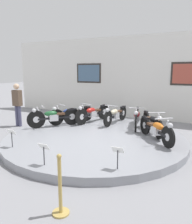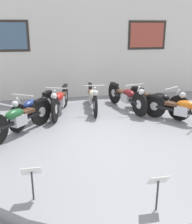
# 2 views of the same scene
# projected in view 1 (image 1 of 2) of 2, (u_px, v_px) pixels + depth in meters

# --- Properties ---
(ground_plane) EXTENTS (60.00, 60.00, 0.00)m
(ground_plane) POSITION_uv_depth(u_px,v_px,m) (95.00, 141.00, 7.15)
(ground_plane) COLOR gray
(display_platform) EXTENTS (5.75, 5.75, 0.20)m
(display_platform) POSITION_uv_depth(u_px,v_px,m) (95.00, 138.00, 7.13)
(display_platform) COLOR gray
(display_platform) RESTS_ON ground_plane
(back_wall) EXTENTS (14.00, 0.22, 3.90)m
(back_wall) POSITION_uv_depth(u_px,v_px,m) (134.00, 78.00, 10.47)
(back_wall) COLOR white
(back_wall) RESTS_ON ground_plane
(motorcycle_green) EXTENTS (1.35, 1.56, 0.81)m
(motorcycle_green) POSITION_uv_depth(u_px,v_px,m) (54.00, 116.00, 8.14)
(motorcycle_green) COLOR black
(motorcycle_green) RESTS_ON display_platform
(motorcycle_blue) EXTENTS (1.03, 1.75, 0.79)m
(motorcycle_blue) POSITION_uv_depth(u_px,v_px,m) (71.00, 114.00, 8.69)
(motorcycle_blue) COLOR black
(motorcycle_blue) RESTS_ON display_platform
(motorcycle_red) EXTENTS (0.66, 1.95, 0.80)m
(motorcycle_red) POSITION_uv_depth(u_px,v_px,m) (93.00, 113.00, 8.87)
(motorcycle_red) COLOR black
(motorcycle_red) RESTS_ON display_platform
(motorcycle_cream) EXTENTS (0.54, 1.96, 0.78)m
(motorcycle_cream) POSITION_uv_depth(u_px,v_px,m) (115.00, 114.00, 8.65)
(motorcycle_cream) COLOR black
(motorcycle_cream) RESTS_ON display_platform
(motorcycle_maroon) EXTENTS (0.63, 1.96, 0.80)m
(motorcycle_maroon) POSITION_uv_depth(u_px,v_px,m) (137.00, 117.00, 8.07)
(motorcycle_maroon) COLOR black
(motorcycle_maroon) RESTS_ON display_platform
(motorcycle_black) EXTENTS (1.03, 1.75, 0.79)m
(motorcycle_black) POSITION_uv_depth(u_px,v_px,m) (152.00, 122.00, 7.29)
(motorcycle_black) COLOR black
(motorcycle_black) RESTS_ON display_platform
(motorcycle_orange) EXTENTS (1.32, 1.52, 0.78)m
(motorcycle_orange) POSITION_uv_depth(u_px,v_px,m) (156.00, 129.00, 6.50)
(motorcycle_orange) COLOR black
(motorcycle_orange) RESTS_ON display_platform
(info_placard_front_left) EXTENTS (0.26, 0.11, 0.51)m
(info_placard_front_left) POSITION_uv_depth(u_px,v_px,m) (12.00, 134.00, 5.95)
(info_placard_front_left) COLOR #333338
(info_placard_front_left) RESTS_ON display_platform
(info_placard_front_centre) EXTENTS (0.26, 0.11, 0.51)m
(info_placard_front_centre) POSITION_uv_depth(u_px,v_px,m) (44.00, 149.00, 4.82)
(info_placard_front_centre) COLOR #333338
(info_placard_front_centre) RESTS_ON display_platform
(info_placard_front_right) EXTENTS (0.26, 0.11, 0.51)m
(info_placard_front_right) POSITION_uv_depth(u_px,v_px,m) (118.00, 153.00, 4.61)
(info_placard_front_right) COLOR #333338
(info_placard_front_right) RESTS_ON display_platform
(visitor_standing) EXTENTS (0.36, 0.23, 1.77)m
(visitor_standing) POSITION_uv_depth(u_px,v_px,m) (17.00, 102.00, 8.94)
(visitor_standing) COLOR #4C4C6B
(visitor_standing) RESTS_ON ground_plane
(stanchion_post_right_of_entry) EXTENTS (0.28, 0.28, 1.02)m
(stanchion_post_right_of_entry) POSITION_uv_depth(u_px,v_px,m) (60.00, 194.00, 3.48)
(stanchion_post_right_of_entry) COLOR tan
(stanchion_post_right_of_entry) RESTS_ON ground_plane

